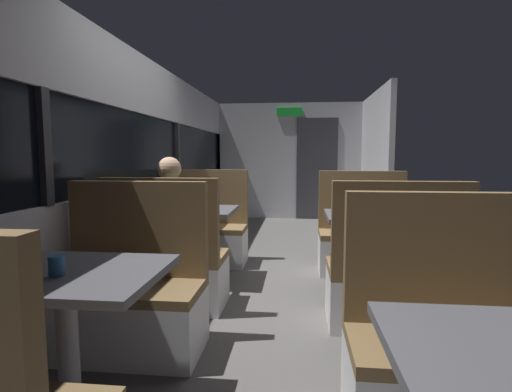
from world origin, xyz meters
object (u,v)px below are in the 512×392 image
dining_table_mid_window (190,219)px  bench_mid_window_facing_entry (206,235)px  bench_rear_aisle_facing_end (393,284)px  coffee_cup_primary (57,266)px  bench_front_aisle_facing_entry (453,365)px  bench_near_window_facing_entry (130,301)px  seated_passenger (170,242)px  bench_rear_aisle_facing_entry (363,242)px  dining_table_near_window (65,291)px  dining_table_rear_aisle (376,226)px  bench_mid_window_facing_end (167,269)px

dining_table_mid_window → bench_mid_window_facing_entry: bearing=90.0°
bench_rear_aisle_facing_end → bench_mid_window_facing_entry: bearing=138.2°
bench_rear_aisle_facing_end → coffee_cup_primary: bench_rear_aisle_facing_end is taller
bench_front_aisle_facing_entry → coffee_cup_primary: bearing=-174.4°
bench_near_window_facing_entry → seated_passenger: bearing=90.0°
bench_rear_aisle_facing_entry → dining_table_mid_window: bearing=-164.4°
dining_table_near_window → dining_table_mid_window: 2.14m
dining_table_mid_window → dining_table_rear_aisle: (1.79, -0.20, 0.00)m
bench_rear_aisle_facing_entry → bench_front_aisle_facing_entry: bearing=-90.0°
dining_table_mid_window → bench_rear_aisle_facing_entry: bearing=15.6°
dining_table_mid_window → bench_mid_window_facing_end: 0.77m
dining_table_mid_window → bench_mid_window_facing_end: (0.00, -0.70, -0.31)m
bench_near_window_facing_entry → bench_rear_aisle_facing_end: same height
bench_front_aisle_facing_entry → seated_passenger: size_ratio=0.87×
bench_front_aisle_facing_entry → coffee_cup_primary: size_ratio=12.22×
dining_table_mid_window → dining_table_rear_aisle: same height
dining_table_near_window → bench_near_window_facing_entry: bench_near_window_facing_entry is taller
bench_mid_window_facing_entry → bench_near_window_facing_entry: bearing=-90.0°
bench_mid_window_facing_end → dining_table_rear_aisle: bench_mid_window_facing_end is taller
bench_front_aisle_facing_entry → bench_rear_aisle_facing_end: 1.14m
bench_rear_aisle_facing_entry → bench_near_window_facing_entry: bearing=-132.7°
bench_mid_window_facing_end → seated_passenger: bearing=90.0°
dining_table_rear_aisle → coffee_cup_primary: bearing=-131.4°
dining_table_mid_window → bench_front_aisle_facing_entry: (1.79, -2.04, -0.31)m
dining_table_near_window → seated_passenger: (0.00, 1.51, -0.10)m
bench_rear_aisle_facing_end → dining_table_near_window: bearing=-145.3°
dining_table_mid_window → bench_rear_aisle_facing_entry: bench_rear_aisle_facing_entry is taller
dining_table_rear_aisle → seated_passenger: 1.84m
bench_front_aisle_facing_entry → bench_rear_aisle_facing_entry: same height
bench_mid_window_facing_end → bench_rear_aisle_facing_entry: 2.15m
bench_mid_window_facing_end → bench_front_aisle_facing_entry: size_ratio=1.00×
coffee_cup_primary → bench_rear_aisle_facing_entry: bearing=56.8°
bench_rear_aisle_facing_end → bench_rear_aisle_facing_entry: (0.00, 1.40, 0.00)m
bench_rear_aisle_facing_entry → bench_mid_window_facing_end: bearing=-146.2°
dining_table_rear_aisle → coffee_cup_primary: (-1.78, -2.01, 0.15)m
bench_rear_aisle_facing_end → dining_table_mid_window: bearing=153.3°
dining_table_near_window → seated_passenger: size_ratio=0.71×
dining_table_near_window → bench_front_aisle_facing_entry: (1.79, 0.10, -0.31)m
bench_rear_aisle_facing_entry → dining_table_rear_aisle: bearing=-90.0°
dining_table_near_window → bench_near_window_facing_entry: 0.77m
dining_table_mid_window → coffee_cup_primary: (0.01, -2.21, 0.15)m
dining_table_near_window → bench_rear_aisle_facing_end: bearing=34.7°
dining_table_rear_aisle → dining_table_near_window: bearing=-132.7°
dining_table_near_window → bench_rear_aisle_facing_entry: (1.79, 2.64, -0.31)m
dining_table_mid_window → coffee_cup_primary: size_ratio=10.00×
coffee_cup_primary → dining_table_near_window: bearing=100.3°
bench_mid_window_facing_end → coffee_cup_primary: 1.58m
bench_mid_window_facing_end → bench_front_aisle_facing_entry: (1.79, -1.34, 0.00)m
dining_table_near_window → bench_mid_window_facing_entry: bench_mid_window_facing_entry is taller
bench_front_aisle_facing_entry → bench_rear_aisle_facing_end: same height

